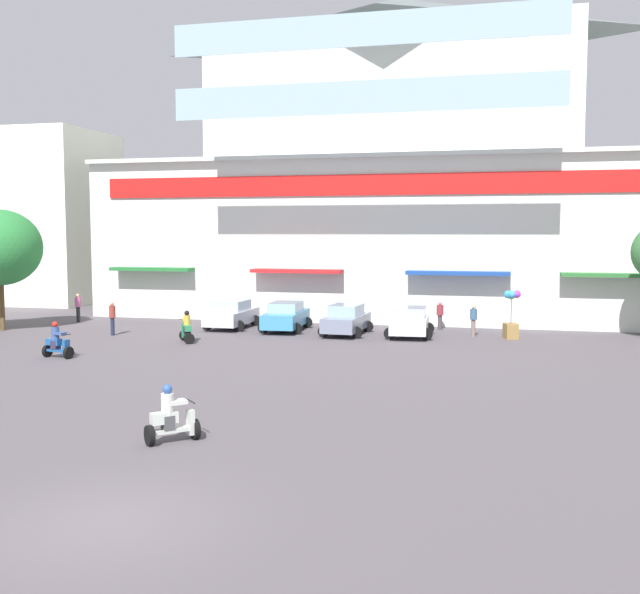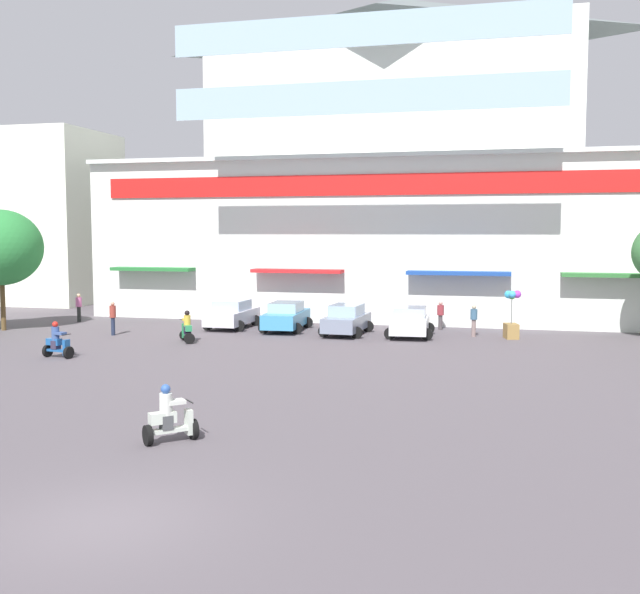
# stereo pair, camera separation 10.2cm
# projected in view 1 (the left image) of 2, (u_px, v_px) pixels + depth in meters

# --- Properties ---
(ground_plane) EXTENTS (128.00, 128.00, 0.00)m
(ground_plane) POSITION_uv_depth(u_px,v_px,m) (297.00, 384.00, 26.34)
(ground_plane) COLOR #554E54
(colonial_building) EXTENTS (36.18, 18.93, 20.25)m
(colonial_building) POSITION_uv_depth(u_px,v_px,m) (396.00, 180.00, 48.71)
(colonial_building) COLOR white
(colonial_building) RESTS_ON ground
(flank_building_left) EXTENTS (9.48, 8.31, 12.66)m
(flank_building_left) POSITION_uv_depth(u_px,v_px,m) (41.00, 218.00, 56.28)
(flank_building_left) COLOR white
(flank_building_left) RESTS_ON ground
(plaza_tree_2) EXTENTS (4.26, 4.64, 6.51)m
(plaza_tree_2) POSITION_uv_depth(u_px,v_px,m) (0.00, 248.00, 40.03)
(plaza_tree_2) COLOR brown
(plaza_tree_2) RESTS_ON ground
(parked_car_0) EXTENTS (2.46, 4.16, 1.55)m
(parked_car_0) POSITION_uv_depth(u_px,v_px,m) (232.00, 314.00, 41.31)
(parked_car_0) COLOR silver
(parked_car_0) RESTS_ON ground
(parked_car_1) EXTENTS (2.51, 4.40, 1.54)m
(parked_car_1) POSITION_uv_depth(u_px,v_px,m) (286.00, 316.00, 40.27)
(parked_car_1) COLOR #3E90C2
(parked_car_1) RESTS_ON ground
(parked_car_2) EXTENTS (2.41, 4.16, 1.57)m
(parked_car_2) POSITION_uv_depth(u_px,v_px,m) (346.00, 320.00, 38.74)
(parked_car_2) COLOR gray
(parked_car_2) RESTS_ON ground
(parked_car_3) EXTENTS (2.55, 3.98, 1.51)m
(parked_car_3) POSITION_uv_depth(u_px,v_px,m) (410.00, 322.00, 37.99)
(parked_car_3) COLOR silver
(parked_car_3) RESTS_ON ground
(scooter_rider_0) EXTENTS (1.20, 1.43, 1.56)m
(scooter_rider_0) POSITION_uv_depth(u_px,v_px,m) (187.00, 329.00, 36.04)
(scooter_rider_0) COLOR black
(scooter_rider_0) RESTS_ON ground
(scooter_rider_2) EXTENTS (1.32, 1.31, 1.51)m
(scooter_rider_2) POSITION_uv_depth(u_px,v_px,m) (171.00, 419.00, 18.95)
(scooter_rider_2) COLOR black
(scooter_rider_2) RESTS_ON ground
(scooter_rider_4) EXTENTS (1.36, 0.74, 1.55)m
(scooter_rider_4) POSITION_uv_depth(u_px,v_px,m) (57.00, 343.00, 31.61)
(scooter_rider_4) COLOR black
(scooter_rider_4) RESTS_ON ground
(pedestrian_0) EXTENTS (0.51, 0.51, 1.57)m
(pedestrian_0) POSITION_uv_depth(u_px,v_px,m) (440.00, 313.00, 40.68)
(pedestrian_0) COLOR #484144
(pedestrian_0) RESTS_ON ground
(pedestrian_1) EXTENTS (0.35, 0.35, 1.63)m
(pedestrian_1) POSITION_uv_depth(u_px,v_px,m) (473.00, 318.00, 37.95)
(pedestrian_1) COLOR slate
(pedestrian_1) RESTS_ON ground
(pedestrian_2) EXTENTS (0.46, 0.46, 1.74)m
(pedestrian_2) POSITION_uv_depth(u_px,v_px,m) (112.00, 316.00, 38.43)
(pedestrian_2) COLOR #1F273E
(pedestrian_2) RESTS_ON ground
(pedestrian_3) EXTENTS (0.49, 0.49, 1.68)m
(pedestrian_3) POSITION_uv_depth(u_px,v_px,m) (78.00, 306.00, 44.11)
(pedestrian_3) COLOR #262927
(pedestrian_3) RESTS_ON ground
(balloon_vendor_cart) EXTENTS (0.86, 1.02, 2.43)m
(balloon_vendor_cart) POSITION_uv_depth(u_px,v_px,m) (511.00, 318.00, 37.32)
(balloon_vendor_cart) COLOR olive
(balloon_vendor_cart) RESTS_ON ground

